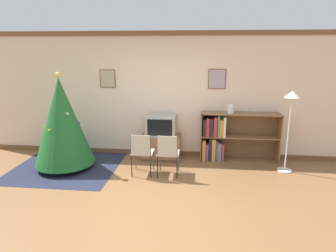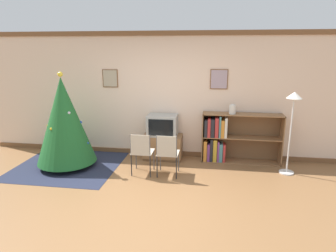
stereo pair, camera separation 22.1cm
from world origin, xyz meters
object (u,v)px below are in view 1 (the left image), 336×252
(television, at_px, (161,125))
(standing_lamp, at_px, (291,111))
(folding_chair_left, at_px, (142,152))
(bookshelf, at_px, (224,138))
(christmas_tree, at_px, (62,122))
(tv_console, at_px, (161,147))
(folding_chair_right, at_px, (168,152))
(vase, at_px, (231,109))

(television, bearing_deg, standing_lamp, -9.59)
(folding_chair_left, bearing_deg, bookshelf, 31.48)
(television, bearing_deg, christmas_tree, -158.94)
(bookshelf, height_order, standing_lamp, standing_lamp)
(tv_console, distance_m, folding_chair_right, 0.97)
(folding_chair_left, xyz_separation_m, standing_lamp, (2.75, 0.49, 0.74))
(christmas_tree, height_order, bookshelf, christmas_tree)
(television, height_order, folding_chair_left, television)
(tv_console, distance_m, folding_chair_left, 0.97)
(christmas_tree, relative_size, television, 3.03)
(tv_console, bearing_deg, christmas_tree, -158.87)
(tv_console, bearing_deg, standing_lamp, -9.64)
(folding_chair_right, bearing_deg, vase, 38.36)
(folding_chair_right, xyz_separation_m, standing_lamp, (2.26, 0.49, 0.74))
(vase, bearing_deg, bookshelf, 166.97)
(christmas_tree, relative_size, tv_console, 2.29)
(folding_chair_right, distance_m, bookshelf, 1.47)
(christmas_tree, height_order, folding_chair_left, christmas_tree)
(vase, bearing_deg, folding_chair_right, -141.64)
(tv_console, xyz_separation_m, folding_chair_right, (0.25, -0.92, 0.21))
(television, relative_size, standing_lamp, 0.40)
(tv_console, height_order, vase, vase)
(folding_chair_right, height_order, standing_lamp, standing_lamp)
(television, bearing_deg, tv_console, 90.00)
(television, relative_size, bookshelf, 0.39)
(christmas_tree, xyz_separation_m, bookshelf, (3.20, 0.77, -0.46))
(tv_console, height_order, television, television)
(television, distance_m, standing_lamp, 2.58)
(tv_console, bearing_deg, folding_chair_left, -104.98)
(folding_chair_right, bearing_deg, television, 105.02)
(television, distance_m, bookshelf, 1.37)
(tv_console, relative_size, standing_lamp, 0.53)
(tv_console, xyz_separation_m, standing_lamp, (2.51, -0.43, 0.95))
(bookshelf, bearing_deg, standing_lamp, -22.65)
(folding_chair_right, xyz_separation_m, bookshelf, (1.10, 0.98, 0.03))
(bookshelf, bearing_deg, folding_chair_left, -148.52)
(folding_chair_left, bearing_deg, television, 74.98)
(folding_chair_left, bearing_deg, tv_console, 75.02)
(tv_console, relative_size, folding_chair_left, 1.02)
(folding_chair_right, xyz_separation_m, vase, (1.20, 0.95, 0.67))
(tv_console, xyz_separation_m, bookshelf, (1.35, 0.06, 0.23))
(christmas_tree, distance_m, tv_console, 2.10)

